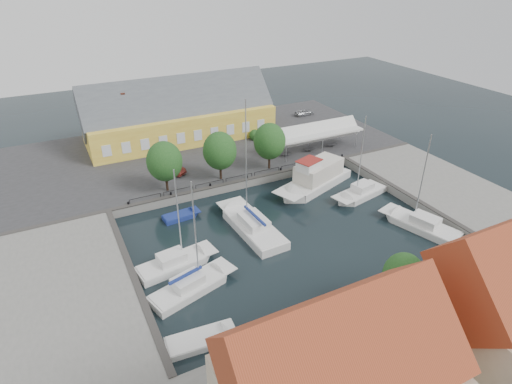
% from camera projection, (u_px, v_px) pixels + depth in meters
% --- Properties ---
extents(ground, '(140.00, 140.00, 0.00)m').
position_uv_depth(ground, '(281.00, 228.00, 46.49)').
color(ground, black).
rests_on(ground, ground).
extents(north_quay, '(56.00, 26.00, 1.00)m').
position_uv_depth(north_quay, '(205.00, 150.00, 64.30)').
color(north_quay, '#2D2D30').
rests_on(north_quay, ground).
extents(west_quay, '(12.00, 24.00, 1.00)m').
position_uv_depth(west_quay, '(66.00, 299.00, 35.99)').
color(west_quay, slate).
rests_on(west_quay, ground).
extents(east_quay, '(12.00, 24.00, 1.00)m').
position_uv_depth(east_quay, '(442.00, 189.00, 53.38)').
color(east_quay, slate).
rests_on(east_quay, ground).
extents(south_bank, '(56.00, 14.00, 1.00)m').
position_uv_depth(south_bank, '(430.00, 370.00, 29.78)').
color(south_bank, slate).
rests_on(south_bank, ground).
extents(quay_edge_fittings, '(56.00, 24.72, 0.40)m').
position_uv_depth(quay_edge_fittings, '(261.00, 200.00, 49.72)').
color(quay_edge_fittings, '#383533').
rests_on(quay_edge_fittings, north_quay).
extents(warehouse, '(28.56, 14.00, 9.55)m').
position_uv_depth(warehouse, '(175.00, 117.00, 65.60)').
color(warehouse, gold).
rests_on(warehouse, north_quay).
extents(tent_canopy, '(14.00, 4.00, 2.83)m').
position_uv_depth(tent_canopy, '(316.00, 133.00, 61.65)').
color(tent_canopy, silver).
rests_on(tent_canopy, north_quay).
extents(quay_trees, '(18.20, 4.20, 6.30)m').
position_uv_depth(quay_trees, '(220.00, 151.00, 52.79)').
color(quay_trees, black).
rests_on(quay_trees, north_quay).
extents(car_silver, '(3.61, 1.60, 1.21)m').
position_uv_depth(car_silver, '(304.00, 112.00, 76.66)').
color(car_silver, '#9B9DA2').
rests_on(car_silver, north_quay).
extents(car_red, '(3.74, 4.52, 1.45)m').
position_uv_depth(car_red, '(169.00, 168.00, 55.81)').
color(car_red, '#5D1A15').
rests_on(car_red, north_quay).
extents(center_sailboat, '(3.74, 11.12, 14.72)m').
position_uv_depth(center_sailboat, '(252.00, 227.00, 45.95)').
color(center_sailboat, silver).
rests_on(center_sailboat, ground).
extents(trawler, '(12.46, 7.42, 5.00)m').
position_uv_depth(trawler, '(315.00, 179.00, 54.50)').
color(trawler, silver).
rests_on(trawler, ground).
extents(east_boat_a, '(8.00, 4.11, 11.01)m').
position_uv_depth(east_boat_a, '(360.00, 194.00, 52.59)').
color(east_boat_a, silver).
rests_on(east_boat_a, ground).
extents(east_boat_c, '(5.10, 9.06, 11.15)m').
position_uv_depth(east_boat_c, '(421.00, 226.00, 46.27)').
color(east_boat_c, silver).
rests_on(east_boat_c, ground).
extents(west_boat_c, '(8.02, 3.57, 10.60)m').
position_uv_depth(west_boat_c, '(175.00, 264.00, 40.45)').
color(west_boat_c, silver).
rests_on(west_boat_c, ground).
extents(west_boat_d, '(8.52, 4.70, 11.08)m').
position_uv_depth(west_boat_d, '(192.00, 288.00, 37.55)').
color(west_boat_d, silver).
rests_on(west_boat_d, ground).
extents(launch_sw, '(5.60, 2.50, 0.98)m').
position_uv_depth(launch_sw, '(200.00, 342.00, 32.47)').
color(launch_sw, silver).
rests_on(launch_sw, ground).
extents(launch_nw, '(4.33, 1.99, 0.88)m').
position_uv_depth(launch_nw, '(181.00, 217.00, 48.25)').
color(launch_nw, navy).
rests_on(launch_nw, ground).
extents(townhouses, '(36.30, 8.50, 12.00)m').
position_uv_depth(townhouses, '(498.00, 326.00, 26.24)').
color(townhouses, beige).
rests_on(townhouses, south_bank).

